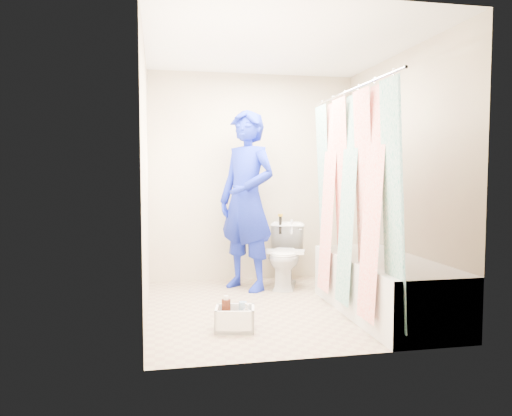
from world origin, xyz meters
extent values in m
plane|color=tan|center=(0.00, 0.00, 0.00)|extent=(2.60, 2.60, 0.00)
cube|color=white|center=(0.00, 0.00, 2.40)|extent=(2.40, 2.60, 0.02)
cube|color=beige|center=(0.00, 1.30, 1.20)|extent=(2.40, 0.02, 2.40)
cube|color=beige|center=(0.00, -1.30, 1.20)|extent=(2.40, 0.02, 2.40)
cube|color=beige|center=(-1.20, 0.00, 1.20)|extent=(0.02, 2.60, 2.40)
cube|color=beige|center=(1.20, 0.00, 1.20)|extent=(0.02, 2.60, 2.40)
cube|color=silver|center=(0.85, -0.43, 0.25)|extent=(0.70, 1.75, 0.50)
cube|color=white|center=(0.85, -0.43, 0.46)|extent=(0.58, 1.63, 0.06)
cylinder|color=silver|center=(0.52, -0.43, 1.95)|extent=(0.02, 1.90, 0.02)
cube|color=white|center=(0.52, -0.43, 1.02)|extent=(0.06, 1.75, 1.80)
imported|color=white|center=(0.27, 0.81, 0.35)|extent=(0.59, 0.77, 0.69)
cube|color=white|center=(0.24, 0.70, 0.41)|extent=(0.46, 0.31, 0.03)
cylinder|color=black|center=(0.26, 1.01, 0.66)|extent=(0.03, 0.03, 0.20)
cylinder|color=gold|center=(0.26, 1.01, 0.78)|extent=(0.06, 0.06, 0.03)
cylinder|color=white|center=(0.38, 0.96, 0.65)|extent=(0.03, 0.03, 0.17)
imported|color=navy|center=(-0.16, 0.78, 0.96)|extent=(0.80, 0.83, 1.92)
cube|color=white|center=(-0.51, -0.60, 0.02)|extent=(0.35, 0.30, 0.03)
cube|color=white|center=(-0.65, -0.58, 0.09)|extent=(0.07, 0.25, 0.19)
cube|color=white|center=(-0.37, -0.63, 0.09)|extent=(0.07, 0.25, 0.19)
cube|color=white|center=(-0.53, -0.72, 0.09)|extent=(0.31, 0.08, 0.19)
cube|color=white|center=(-0.49, -0.49, 0.09)|extent=(0.31, 0.08, 0.19)
cylinder|color=#41190D|center=(-0.57, -0.55, 0.13)|extent=(0.07, 0.07, 0.21)
cylinder|color=white|center=(-0.44, -0.57, 0.12)|extent=(0.07, 0.07, 0.19)
cylinder|color=beige|center=(-0.50, -0.66, 0.10)|extent=(0.05, 0.05, 0.13)
cylinder|color=#41190D|center=(-0.59, -0.65, 0.06)|extent=(0.06, 0.06, 0.06)
cylinder|color=#EDA145|center=(-0.59, -0.65, 0.10)|extent=(0.06, 0.06, 0.01)
imported|color=white|center=(-0.43, -0.66, 0.13)|extent=(0.10, 0.10, 0.20)
camera|label=1|loc=(-1.10, -4.46, 1.25)|focal=35.00mm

